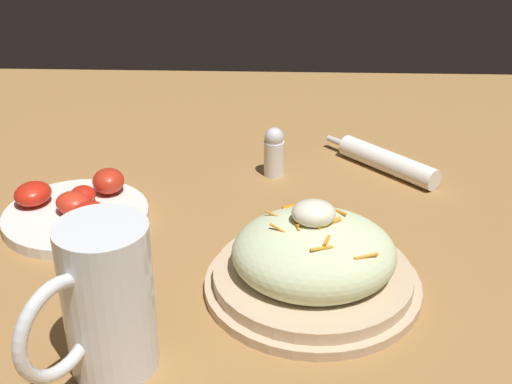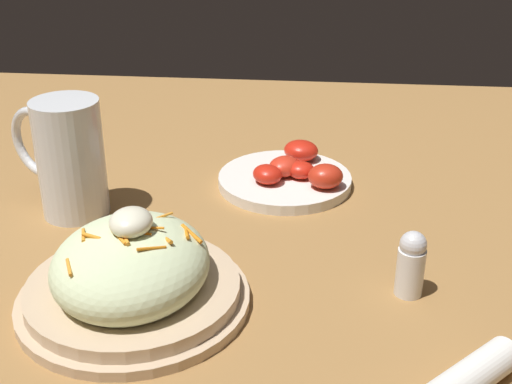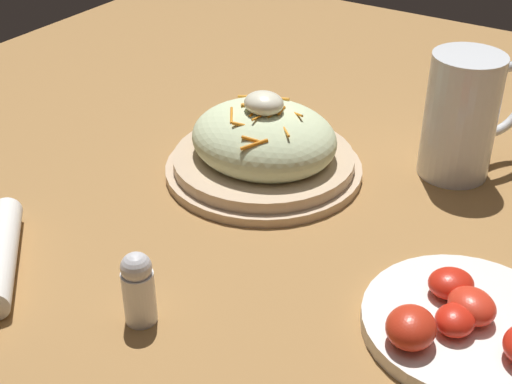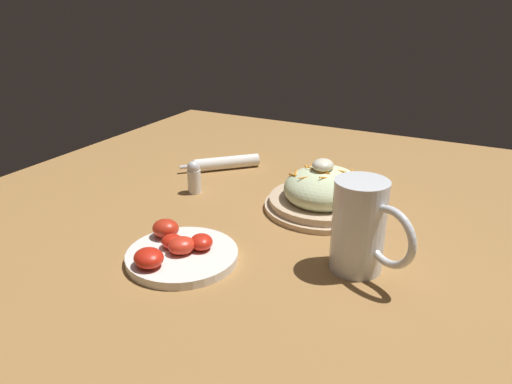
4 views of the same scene
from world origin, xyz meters
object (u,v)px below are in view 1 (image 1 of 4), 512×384
salad_plate (313,263)px  tomato_plate (76,209)px  beer_mug (106,306)px  napkin_roll (387,161)px  salt_shaker (274,151)px

salad_plate → tomato_plate: size_ratio=1.28×
tomato_plate → salad_plate: bearing=-25.5°
salad_plate → tomato_plate: salad_plate is taller
salad_plate → beer_mug: size_ratio=1.58×
beer_mug → tomato_plate: beer_mug is taller
beer_mug → napkin_roll: beer_mug is taller
salt_shaker → napkin_roll: bearing=5.9°
napkin_roll → tomato_plate: tomato_plate is taller
beer_mug → napkin_roll: bearing=53.9°
salt_shaker → salad_plate: bearing=-80.6°
beer_mug → tomato_plate: bearing=111.3°
beer_mug → napkin_roll: 0.54m
beer_mug → tomato_plate: 0.30m
tomato_plate → salt_shaker: bearing=28.8°
napkin_roll → salt_shaker: 0.17m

